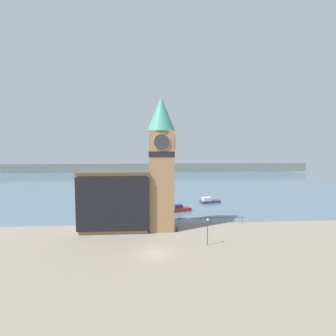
{
  "coord_description": "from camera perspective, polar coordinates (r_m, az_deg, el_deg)",
  "views": [
    {
      "loc": [
        -0.58,
        -34.64,
        14.54
      ],
      "look_at": [
        2.27,
        7.9,
        11.0
      ],
      "focal_mm": 28.0,
      "sensor_mm": 36.0,
      "label": 1
    }
  ],
  "objects": [
    {
      "name": "boat_far",
      "position": [
        68.74,
        8.95,
        -7.07
      ],
      "size": [
        5.48,
        3.18,
        1.5
      ],
      "rotation": [
        0.0,
        0.0,
        0.25
      ],
      "color": "#333856",
      "rests_on": "water"
    },
    {
      "name": "pier_railing",
      "position": [
        51.13,
        9.33,
        -10.72
      ],
      "size": [
        12.84,
        0.08,
        1.09
      ],
      "color": "#333338",
      "rests_on": "ground_plane"
    },
    {
      "name": "lamp_post",
      "position": [
        39.75,
        8.61,
        -12.52
      ],
      "size": [
        0.32,
        0.32,
        3.98
      ],
      "color": "#2D2D33",
      "rests_on": "ground_plane"
    },
    {
      "name": "pier_building",
      "position": [
        46.5,
        -11.51,
        -6.99
      ],
      "size": [
        11.92,
        5.53,
        10.28
      ],
      "color": "#9E754C",
      "rests_on": "ground_plane"
    },
    {
      "name": "ground_plane",
      "position": [
        37.57,
        -2.78,
        -18.03
      ],
      "size": [
        160.0,
        160.0,
        0.0
      ],
      "primitive_type": "plane",
      "color": "gray"
    },
    {
      "name": "clock_tower",
      "position": [
        45.26,
        -1.48,
        1.74
      ],
      "size": [
        4.84,
        4.84,
        22.92
      ],
      "color": "#9E754C",
      "rests_on": "ground_plane"
    },
    {
      "name": "water",
      "position": [
        109.18,
        -3.5,
        -2.92
      ],
      "size": [
        160.0,
        120.0,
        0.0
      ],
      "color": "slate",
      "rests_on": "ground_plane"
    },
    {
      "name": "boat_near",
      "position": [
        59.51,
        2.65,
        -8.83
      ],
      "size": [
        4.81,
        3.25,
        1.59
      ],
      "rotation": [
        0.0,
        0.0,
        0.34
      ],
      "color": "maroon",
      "rests_on": "water"
    },
    {
      "name": "far_shoreline",
      "position": [
        148.7,
        -3.6,
        0.09
      ],
      "size": [
        180.0,
        3.0,
        5.0
      ],
      "color": "slate",
      "rests_on": "water"
    },
    {
      "name": "mooring_bollard_near",
      "position": [
        45.85,
        1.99,
        -13.12
      ],
      "size": [
        0.36,
        0.36,
        0.88
      ],
      "color": "black",
      "rests_on": "ground_plane"
    }
  ]
}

